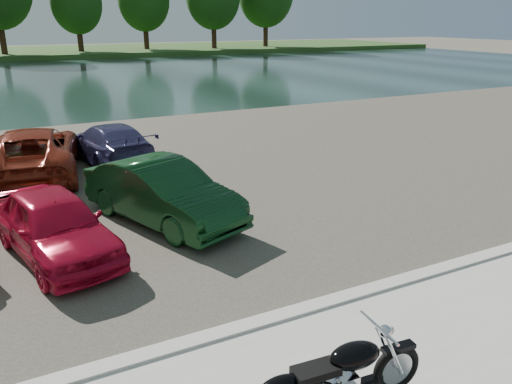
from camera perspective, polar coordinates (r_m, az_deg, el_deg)
kerb at (r=8.58m, az=6.45°, el=-13.07°), size 60.00×0.30×0.14m
parking_lot at (r=16.22m, az=-11.13°, el=2.32°), size 60.00×18.00×0.04m
river at (r=44.43m, az=-21.93°, el=11.89°), size 120.00×40.00×0.00m
far_bank at (r=76.23m, az=-24.56°, el=14.31°), size 120.00×24.00×0.60m
motorcycle at (r=6.38m, az=7.83°, el=-20.68°), size 2.33×0.75×1.05m
car_4 at (r=10.81m, az=-22.00°, el=-3.50°), size 2.48×4.24×1.36m
car_5 at (r=11.91m, az=-10.65°, el=-0.05°), size 3.04×4.69×1.46m
car_10 at (r=16.66m, az=-24.14°, el=4.19°), size 3.24×5.71×1.50m
car_11 at (r=17.44m, az=-16.35°, el=5.39°), size 2.46×4.74×1.31m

